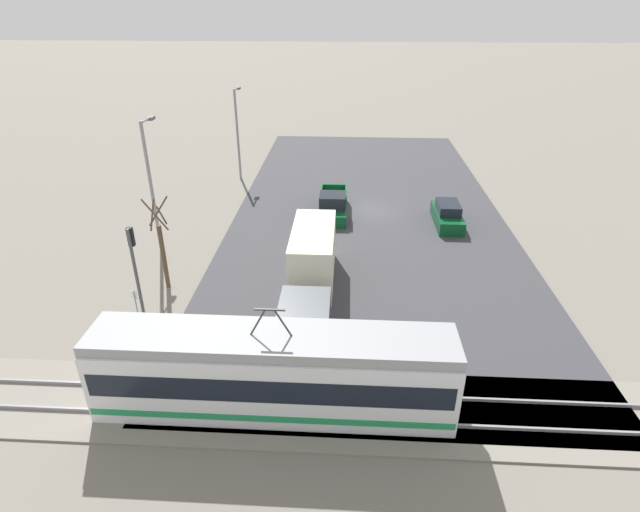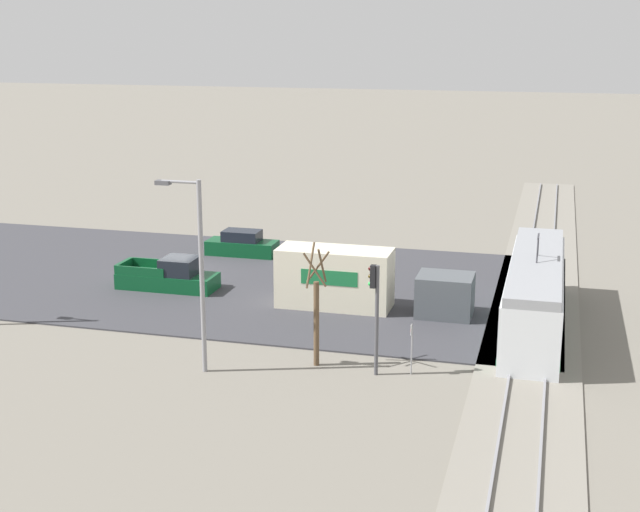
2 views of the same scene
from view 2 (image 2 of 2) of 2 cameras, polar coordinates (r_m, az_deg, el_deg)
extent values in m
plane|color=slate|center=(52.64, -9.32, -1.28)|extent=(320.00, 320.00, 0.00)
cube|color=#38383D|center=(52.63, -9.32, -1.24)|extent=(19.52, 44.11, 0.08)
cube|color=gray|center=(48.17, 13.63, -2.94)|extent=(75.51, 4.40, 0.08)
cube|color=gray|center=(48.16, 12.78, -2.76)|extent=(74.00, 0.10, 0.14)
cube|color=gray|center=(48.14, 14.49, -2.87)|extent=(74.00, 0.10, 0.14)
cube|color=silver|center=(43.69, 13.57, -2.63)|extent=(13.60, 2.53, 2.99)
cube|color=black|center=(43.59, 13.60, -2.18)|extent=(13.19, 2.56, 1.00)
cube|color=#1E844C|center=(43.97, 13.50, -3.78)|extent=(13.46, 2.57, 0.28)
cube|color=gray|center=(43.23, 13.71, -0.46)|extent=(13.60, 2.33, 0.43)
cylinder|color=#2D2D33|center=(43.48, 13.78, 0.66)|extent=(0.66, 0.07, 1.15)
cylinder|color=#2D2D33|center=(42.61, 13.75, 0.38)|extent=(0.66, 0.07, 1.15)
cube|color=#2D2D33|center=(42.92, 13.81, 1.23)|extent=(1.10, 0.08, 0.06)
cube|color=#4C5156|center=(44.88, 8.01, -2.50)|extent=(2.31, 2.76, 2.08)
cube|color=beige|center=(45.73, 0.95, -1.40)|extent=(2.31, 5.86, 3.06)
cube|color=#196B38|center=(44.56, 0.58, -1.42)|extent=(0.02, 2.93, 0.77)
cube|color=#0C4723|center=(49.89, -9.72, -1.57)|extent=(2.03, 5.49, 0.86)
cube|color=black|center=(49.34, -8.95, -0.64)|extent=(1.87, 1.86, 0.93)
cube|color=#0C4723|center=(49.38, -11.41, -1.00)|extent=(0.12, 2.74, 0.50)
cube|color=#0C4723|center=(51.00, -10.49, -0.46)|extent=(0.12, 2.74, 0.50)
cube|color=#0C4723|center=(50.84, -12.45, -0.61)|extent=(1.87, 0.22, 0.50)
cube|color=red|center=(50.32, -12.91, -1.29)|extent=(0.14, 0.04, 0.18)
cube|color=#0C4723|center=(56.60, -5.01, 0.53)|extent=(1.71, 4.46, 0.91)
cube|color=black|center=(56.41, -5.03, 1.31)|extent=(1.47, 2.32, 0.67)
cylinder|color=#47474C|center=(36.82, 3.65, -4.17)|extent=(0.16, 0.16, 4.73)
cube|color=black|center=(36.30, 3.42, -1.32)|extent=(0.28, 0.22, 0.95)
sphere|color=#390606|center=(36.24, 3.24, -0.82)|extent=(0.18, 0.18, 0.18)
sphere|color=#3C2C06|center=(36.32, 3.24, -1.30)|extent=(0.18, 0.18, 0.18)
sphere|color=green|center=(36.41, 3.23, -1.79)|extent=(0.18, 0.18, 0.18)
cylinder|color=brown|center=(37.94, -0.23, -4.37)|extent=(0.24, 0.24, 3.73)
cylinder|color=brown|center=(36.99, -0.34, -0.90)|extent=(0.09, 1.04, 1.43)
cylinder|color=brown|center=(37.12, 0.13, -0.63)|extent=(1.25, 0.09, 1.73)
cylinder|color=brown|center=(37.45, -0.14, -0.70)|extent=(0.09, 1.04, 1.43)
cylinder|color=brown|center=(37.25, -0.61, -0.58)|extent=(1.25, 0.09, 1.73)
cylinder|color=gray|center=(36.92, -7.57, -1.41)|extent=(0.20, 0.20, 8.18)
cylinder|color=gray|center=(36.36, -8.94, 4.71)|extent=(0.12, 1.60, 0.12)
cube|color=#515156|center=(36.68, -10.02, 4.65)|extent=(0.36, 0.60, 0.18)
cylinder|color=gray|center=(37.39, 5.88, -5.97)|extent=(0.06, 0.06, 2.21)
cube|color=white|center=(37.10, 5.87, -4.69)|extent=(0.32, 0.02, 0.44)
cube|color=red|center=(37.10, 5.86, -4.69)|extent=(0.31, 0.01, 0.10)
camera|label=1|loc=(46.59, 33.33, 12.50)|focal=28.00mm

